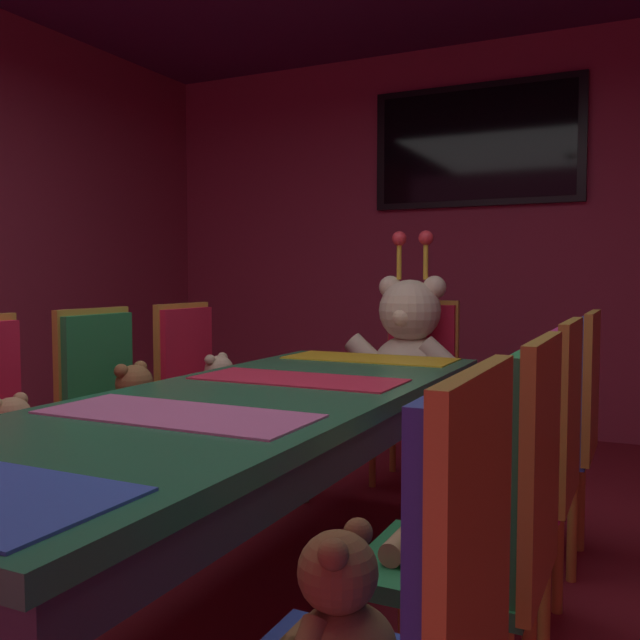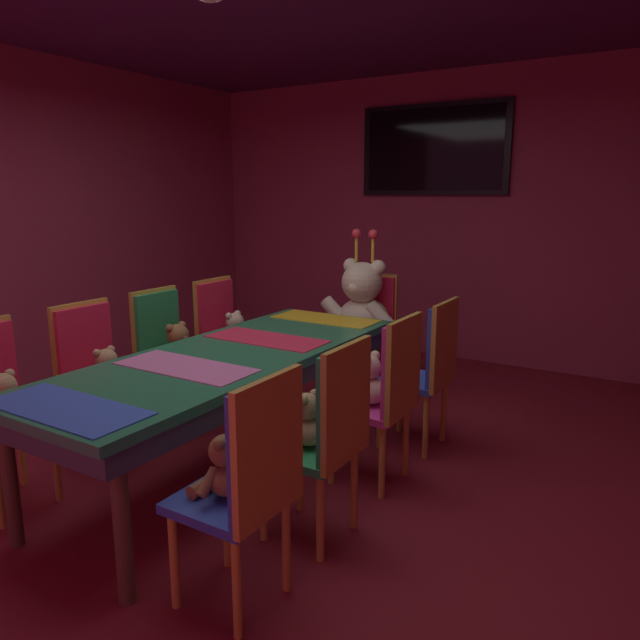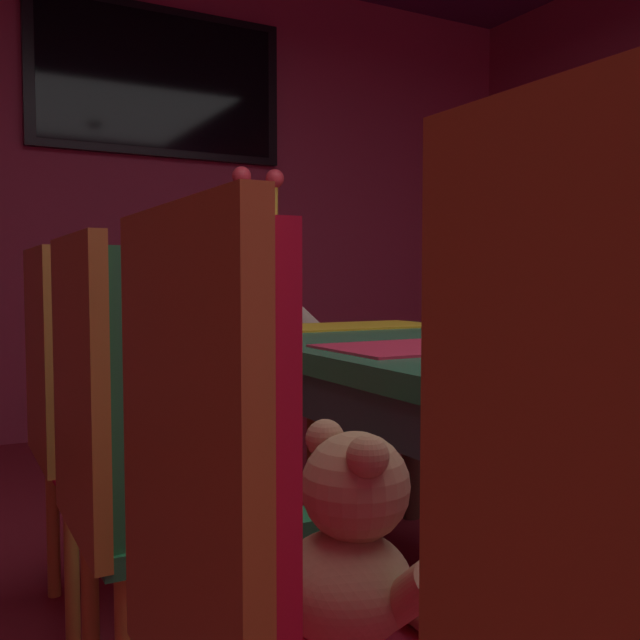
{
  "view_description": "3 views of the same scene",
  "coord_description": "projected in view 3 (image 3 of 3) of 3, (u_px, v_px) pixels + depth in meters",
  "views": [
    {
      "loc": [
        1.16,
        -1.87,
        1.12
      ],
      "look_at": [
        -0.25,
        1.06,
        0.91
      ],
      "focal_mm": 38.91,
      "sensor_mm": 36.0,
      "label": 1
    },
    {
      "loc": [
        2.16,
        -2.54,
        1.64
      ],
      "look_at": [
        0.08,
        0.86,
        0.78
      ],
      "focal_mm": 33.19,
      "sensor_mm": 36.0,
      "label": 2
    },
    {
      "loc": [
        -1.17,
        -1.0,
        0.91
      ],
      "look_at": [
        0.02,
        1.18,
        0.76
      ],
      "focal_mm": 39.45,
      "sensor_mm": 36.0,
      "label": 3
    }
  ],
  "objects": [
    {
      "name": "throne_chair",
      "position": [
        248.0,
        350.0,
        3.03
      ],
      "size": [
        0.41,
        0.42,
        0.98
      ],
      "rotation": [
        0.0,
        0.0,
        -1.57
      ],
      "color": "red",
      "rests_on": "ground_plane"
    },
    {
      "name": "chair_right_3",
      "position": [
        550.0,
        360.0,
        2.68
      ],
      "size": [
        0.42,
        0.41,
        0.98
      ],
      "rotation": [
        0.0,
        0.0,
        3.14
      ],
      "color": "#2D47B2",
      "rests_on": "ground_plane"
    },
    {
      "name": "wall_back",
      "position": [
        157.0,
        196.0,
        4.21
      ],
      "size": [
        5.2,
        0.12,
        2.8
      ],
      "primitive_type": "cube",
      "color": "#99334C",
      "rests_on": "ground_plane"
    },
    {
      "name": "wall_tv",
      "position": [
        160.0,
        82.0,
        4.09
      ],
      "size": [
        1.49,
        0.06,
        0.86
      ],
      "color": "black"
    },
    {
      "name": "banquet_table",
      "position": [
        586.0,
        401.0,
        1.45
      ],
      "size": [
        0.9,
        2.52,
        0.75
      ],
      "color": "#26724C",
      "rests_on": "ground_plane"
    },
    {
      "name": "chair_left_2",
      "position": [
        123.0,
        444.0,
        1.32
      ],
      "size": [
        0.42,
        0.41,
        0.98
      ],
      "color": "#268C4C",
      "rests_on": "ground_plane"
    },
    {
      "name": "teddy_left_2",
      "position": [
        197.0,
        439.0,
        1.39
      ],
      "size": [
        0.25,
        0.33,
        0.31
      ],
      "color": "olive",
      "rests_on": "chair_left_2"
    },
    {
      "name": "king_teddy_bear",
      "position": [
        264.0,
        318.0,
        2.88
      ],
      "size": [
        0.7,
        0.54,
        0.9
      ],
      "rotation": [
        0.0,
        0.0,
        -1.57
      ],
      "color": "beige",
      "rests_on": "throne_chair"
    },
    {
      "name": "teddy_left_1",
      "position": [
        358.0,
        550.0,
        0.86
      ],
      "size": [
        0.22,
        0.29,
        0.27
      ],
      "color": "tan",
      "rests_on": "chair_left_1"
    },
    {
      "name": "chair_left_1",
      "position": [
        251.0,
        554.0,
        0.79
      ],
      "size": [
        0.42,
        0.41,
        0.98
      ],
      "color": "red",
      "rests_on": "ground_plane"
    },
    {
      "name": "teddy_left_3",
      "position": [
        128.0,
        398.0,
        1.92
      ],
      "size": [
        0.23,
        0.3,
        0.28
      ],
      "color": "beige",
      "rests_on": "chair_left_3"
    },
    {
      "name": "chair_left_3",
      "position": [
        73.0,
        396.0,
        1.85
      ],
      "size": [
        0.42,
        0.41,
        0.98
      ],
      "color": "red",
      "rests_on": "ground_plane"
    }
  ]
}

